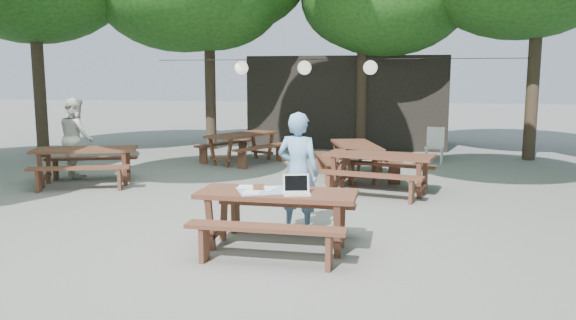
# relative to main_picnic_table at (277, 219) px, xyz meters

# --- Properties ---
(ground) EXTENTS (80.00, 80.00, 0.00)m
(ground) POSITION_rel_main_picnic_table_xyz_m (-0.64, 0.91, -0.39)
(ground) COLOR slate
(ground) RESTS_ON ground
(pavilion) EXTENTS (6.00, 3.00, 2.80)m
(pavilion) POSITION_rel_main_picnic_table_xyz_m (-0.14, 11.41, 1.01)
(pavilion) COLOR black
(pavilion) RESTS_ON ground
(main_picnic_table) EXTENTS (2.00, 1.58, 0.75)m
(main_picnic_table) POSITION_rel_main_picnic_table_xyz_m (0.00, 0.00, 0.00)
(main_picnic_table) COLOR #542C1D
(main_picnic_table) RESTS_ON ground
(picnic_table_nw) EXTENTS (2.33, 2.14, 0.75)m
(picnic_table_nw) POSITION_rel_main_picnic_table_xyz_m (-4.75, 3.43, 0.00)
(picnic_table_nw) COLOR #542C1D
(picnic_table_nw) RESTS_ON ground
(picnic_table_ne) EXTENTS (2.19, 1.95, 0.75)m
(picnic_table_ne) POSITION_rel_main_picnic_table_xyz_m (1.14, 3.78, 0.00)
(picnic_table_ne) COLOR #542C1D
(picnic_table_ne) RESTS_ON ground
(picnic_table_far_w) EXTENTS (2.24, 2.39, 0.75)m
(picnic_table_far_w) POSITION_rel_main_picnic_table_xyz_m (-2.45, 6.92, 0.00)
(picnic_table_far_w) COLOR #542C1D
(picnic_table_far_w) RESTS_ON ground
(picnic_table_far_e) EXTENTS (2.04, 2.26, 0.75)m
(picnic_table_far_e) POSITION_rel_main_picnic_table_xyz_m (0.58, 5.26, 0.00)
(picnic_table_far_e) COLOR #542C1D
(picnic_table_far_e) RESTS_ON ground
(woman) EXTENTS (0.69, 0.53, 1.71)m
(woman) POSITION_rel_main_picnic_table_xyz_m (0.11, 0.89, 0.46)
(woman) COLOR #78ABDC
(woman) RESTS_ON ground
(second_person) EXTENTS (1.05, 1.07, 1.74)m
(second_person) POSITION_rel_main_picnic_table_xyz_m (-5.48, 4.30, 0.48)
(second_person) COLOR white
(second_person) RESTS_ON ground
(plastic_chair) EXTENTS (0.50, 0.50, 0.90)m
(plastic_chair) POSITION_rel_main_picnic_table_xyz_m (2.38, 7.89, -0.13)
(plastic_chair) COLOR silver
(plastic_chair) RESTS_ON ground
(laptop) EXTENTS (0.39, 0.34, 0.24)m
(laptop) POSITION_rel_main_picnic_table_xyz_m (0.27, -0.10, 0.42)
(laptop) COLOR white
(laptop) RESTS_ON main_picnic_table
(tabletop_clutter) EXTENTS (0.82, 0.78, 0.08)m
(tabletop_clutter) POSITION_rel_main_picnic_table_xyz_m (-0.20, 0.01, 0.37)
(tabletop_clutter) COLOR #3B71CB
(tabletop_clutter) RESTS_ON main_picnic_table
(paper_lanterns) EXTENTS (9.00, 0.34, 0.38)m
(paper_lanterns) POSITION_rel_main_picnic_table_xyz_m (-0.83, 6.91, 2.02)
(paper_lanterns) COLOR black
(paper_lanterns) RESTS_ON ground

